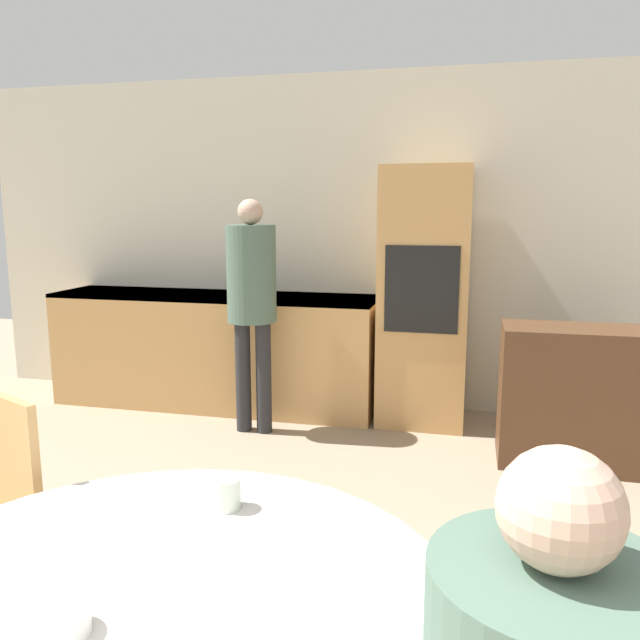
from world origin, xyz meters
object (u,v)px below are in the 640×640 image
object	(u,v)px
oven_unit	(424,297)
bowl_near	(55,625)
cup	(226,493)
person_standing	(252,290)
sideboard	(595,398)

from	to	relation	value
oven_unit	bowl_near	bearing A→B (deg)	-97.23
cup	bowl_near	xyz separation A→B (m)	(-0.13, -0.58, -0.02)
oven_unit	person_standing	size ratio (longest dim) A/B	1.14
person_standing	cup	size ratio (longest dim) A/B	18.51
person_standing	cup	distance (m)	2.65
person_standing	bowl_near	world-z (taller)	person_standing
oven_unit	sideboard	world-z (taller)	oven_unit
oven_unit	bowl_near	world-z (taller)	oven_unit
person_standing	sideboard	bearing A→B (deg)	-2.13
oven_unit	person_standing	distance (m)	1.26
sideboard	bowl_near	distance (m)	3.40
sideboard	bowl_near	world-z (taller)	sideboard
sideboard	person_standing	size ratio (longest dim) A/B	0.69
oven_unit	person_standing	xyz separation A→B (m)	(-1.14, -0.52, 0.08)
bowl_near	person_standing	bearing A→B (deg)	102.53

